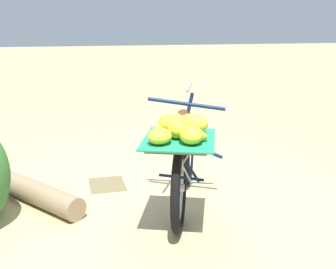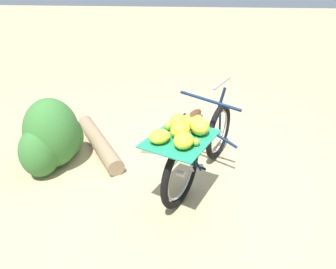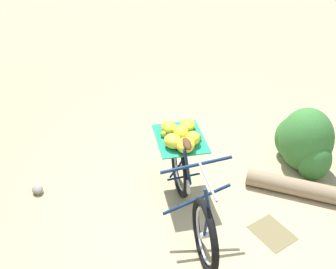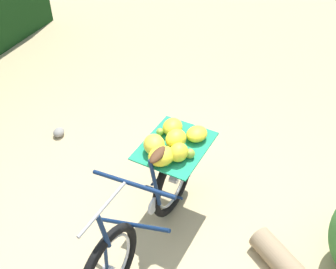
% 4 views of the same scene
% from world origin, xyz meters
% --- Properties ---
extents(ground_plane, '(60.00, 60.00, 0.00)m').
position_xyz_m(ground_plane, '(0.00, 0.00, 0.00)').
color(ground_plane, tan).
extents(bicycle, '(1.76, 0.98, 1.03)m').
position_xyz_m(bicycle, '(-0.14, 0.00, 0.52)').
color(bicycle, black).
rests_on(bicycle, ground_plane).
extents(path_stone, '(0.15, 0.13, 0.10)m').
position_xyz_m(path_stone, '(-1.41, -1.34, 0.05)').
color(path_stone, gray).
rests_on(path_stone, ground_plane).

